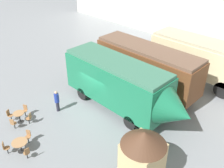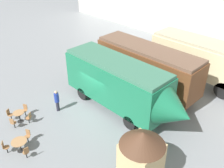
# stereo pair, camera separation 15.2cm
# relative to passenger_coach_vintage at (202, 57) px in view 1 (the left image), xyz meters

# --- Properties ---
(ground_plane) EXTENTS (80.00, 80.00, 0.00)m
(ground_plane) POSITION_rel_passenger_coach_vintage_xyz_m (-3.64, -8.65, -2.25)
(ground_plane) COLOR gray
(backdrop_wall) EXTENTS (44.00, 0.15, 9.00)m
(backdrop_wall) POSITION_rel_passenger_coach_vintage_xyz_m (-3.64, 7.07, 2.25)
(backdrop_wall) COLOR beige
(backdrop_wall) RESTS_ON ground_plane
(passenger_coach_vintage) EXTENTS (8.75, 2.66, 3.67)m
(passenger_coach_vintage) POSITION_rel_passenger_coach_vintage_xyz_m (0.00, 0.00, 0.00)
(passenger_coach_vintage) COLOR beige
(passenger_coach_vintage) RESTS_ON ground_plane
(passenger_coach_wooden) EXTENTS (8.78, 2.50, 3.75)m
(passenger_coach_wooden) POSITION_rel_passenger_coach_vintage_xyz_m (-2.39, -4.42, -0.01)
(passenger_coach_wooden) COLOR brown
(passenger_coach_wooden) RESTS_ON ground_plane
(streamlined_locomotive) EXTENTS (9.99, 2.67, 3.69)m
(streamlined_locomotive) POSITION_rel_passenger_coach_vintage_xyz_m (-1.77, -7.77, -0.13)
(streamlined_locomotive) COLOR #196B47
(streamlined_locomotive) RESTS_ON ground_plane
(cafe_table_near) EXTENTS (0.75, 0.75, 0.77)m
(cafe_table_near) POSITION_rel_passenger_coach_vintage_xyz_m (-5.85, -13.80, -1.68)
(cafe_table_near) COLOR black
(cafe_table_near) RESTS_ON ground_plane
(cafe_table_mid) EXTENTS (0.91, 0.91, 0.73)m
(cafe_table_mid) POSITION_rel_passenger_coach_vintage_xyz_m (-3.31, -15.07, -1.67)
(cafe_table_mid) COLOR black
(cafe_table_mid) RESTS_ON ground_plane
(cafe_chair_0) EXTENTS (0.39, 0.40, 0.87)m
(cafe_chair_0) POSITION_rel_passenger_coach_vintage_xyz_m (-6.24, -13.16, -1.74)
(cafe_chair_0) COLOR black
(cafe_chair_0) RESTS_ON ground_plane
(cafe_chair_1) EXTENTS (0.40, 0.39, 0.87)m
(cafe_chair_1) POSITION_rel_passenger_coach_vintage_xyz_m (-6.49, -14.19, -1.74)
(cafe_chair_1) COLOR black
(cafe_chair_1) RESTS_ON ground_plane
(cafe_chair_2) EXTENTS (0.39, 0.40, 0.87)m
(cafe_chair_2) POSITION_rel_passenger_coach_vintage_xyz_m (-5.46, -14.44, -1.74)
(cafe_chair_2) COLOR black
(cafe_chair_2) RESTS_ON ground_plane
(cafe_chair_3) EXTENTS (0.40, 0.39, 0.87)m
(cafe_chair_3) POSITION_rel_passenger_coach_vintage_xyz_m (-5.21, -13.41, -1.74)
(cafe_chair_3) COLOR black
(cafe_chair_3) RESTS_ON ground_plane
(cafe_chair_4) EXTENTS (0.36, 0.36, 0.87)m
(cafe_chair_4) POSITION_rel_passenger_coach_vintage_xyz_m (-2.48, -15.10, -1.74)
(cafe_chair_4) COLOR black
(cafe_chair_4) RESTS_ON ground_plane
(cafe_chair_5) EXTENTS (0.39, 0.40, 0.87)m
(cafe_chair_5) POSITION_rel_passenger_coach_vintage_xyz_m (-3.70, -14.34, -1.74)
(cafe_chair_5) COLOR black
(cafe_chair_5) RESTS_ON ground_plane
(cafe_chair_6) EXTENTS (0.39, 0.40, 0.87)m
(cafe_chair_6) POSITION_rel_passenger_coach_vintage_xyz_m (-3.74, -15.78, -1.74)
(cafe_chair_6) COLOR black
(cafe_chair_6) RESTS_ON ground_plane
(visitor_person) EXTENTS (0.34, 0.34, 1.69)m
(visitor_person) POSITION_rel_passenger_coach_vintage_xyz_m (-5.08, -11.22, -1.34)
(visitor_person) COLOR #262633
(visitor_person) RESTS_ON ground_plane
(ticket_kiosk) EXTENTS (2.34, 2.34, 3.00)m
(ticket_kiosk) POSITION_rel_passenger_coach_vintage_xyz_m (2.82, -11.39, -0.58)
(ticket_kiosk) COLOR tan
(ticket_kiosk) RESTS_ON ground_plane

